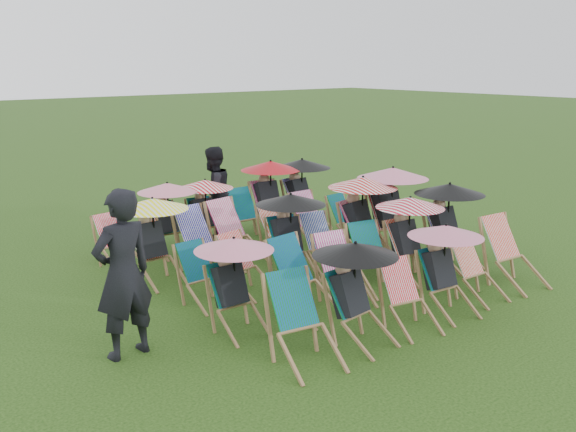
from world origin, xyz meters
TOP-DOWN VIEW (x-y plane):
  - ground at (0.00, 0.00)m, footprint 100.00×100.00m
  - deckchair_0 at (-2.00, -2.19)m, footprint 0.77×0.98m
  - deckchair_1 at (-1.17, -2.18)m, footprint 1.01×1.08m
  - deckchair_2 at (-0.39, -2.30)m, footprint 0.68×0.85m
  - deckchair_3 at (0.39, -2.24)m, footprint 0.99×1.04m
  - deckchair_4 at (1.16, -2.22)m, footprint 0.57×0.78m
  - deckchair_5 at (2.05, -2.22)m, footprint 0.73×0.97m
  - deckchair_6 at (-2.09, -1.00)m, footprint 0.98×1.02m
  - deckchair_7 at (-1.09, -1.14)m, footprint 0.77×0.99m
  - deckchair_8 at (-0.39, -1.13)m, footprint 0.74×0.93m
  - deckchair_9 at (0.35, -1.04)m, footprint 0.76×0.95m
  - deckchair_10 at (1.13, -1.02)m, footprint 1.04×1.09m
  - deckchair_11 at (2.09, -1.03)m, footprint 1.13×1.17m
  - deckchair_12 at (-1.91, 0.00)m, footprint 0.60×0.79m
  - deckchair_13 at (-1.20, 0.01)m, footprint 0.70×0.86m
  - deckchair_14 at (-0.25, 0.17)m, footprint 1.08×1.15m
  - deckchair_15 at (0.32, 0.04)m, footprint 0.70×0.89m
  - deckchair_16 at (1.30, 0.11)m, footprint 1.16×1.25m
  - deckchair_17 at (1.98, 0.11)m, footprint 1.23×1.31m
  - deckchair_18 at (-1.98, 1.26)m, footprint 1.07×1.12m
  - deckchair_19 at (-1.14, 1.28)m, footprint 0.74×0.96m
  - deckchair_20 at (-0.51, 1.24)m, footprint 0.82×1.04m
  - deckchair_21 at (0.32, 1.15)m, footprint 0.57×0.79m
  - deckchair_22 at (1.13, 1.19)m, footprint 0.63×0.88m
  - deckchair_23 at (1.89, 1.11)m, footprint 0.58×0.78m
  - deckchair_24 at (-2.10, 2.34)m, footprint 0.63×0.81m
  - deckchair_25 at (-1.10, 2.45)m, footprint 1.03×1.07m
  - deckchair_26 at (-0.36, 2.44)m, footprint 1.00×1.06m
  - deckchair_27 at (0.48, 2.28)m, footprint 0.62×0.86m
  - deckchair_28 at (1.15, 2.48)m, footprint 1.15×1.22m
  - deckchair_29 at (1.89, 2.38)m, footprint 1.14×1.23m
  - person_left at (-3.43, -0.78)m, footprint 0.75×0.53m
  - person_rear at (0.07, 2.88)m, footprint 0.97×0.84m

SIDE VIEW (x-z plane):
  - ground at x=0.00m, z-range 0.00..0.00m
  - deckchair_23 at x=1.89m, z-range 0.00..0.82m
  - deckchair_24 at x=-2.10m, z-range 0.00..0.82m
  - deckchair_4 at x=1.16m, z-range 0.00..0.82m
  - deckchair_12 at x=-1.91m, z-range 0.00..0.82m
  - deckchair_2 at x=-0.39m, z-range 0.00..0.83m
  - deckchair_13 at x=-1.20m, z-range 0.00..0.84m
  - deckchair_21 at x=0.32m, z-range 0.00..0.85m
  - deckchair_15 at x=0.32m, z-range 0.00..0.88m
  - deckchair_8 at x=-0.39m, z-range 0.00..0.92m
  - deckchair_27 at x=0.48m, z-range 0.00..0.92m
  - deckchair_9 at x=0.35m, z-range 0.00..0.93m
  - deckchair_22 at x=1.13m, z-range 0.00..0.95m
  - deckchair_0 at x=-2.00m, z-range 0.00..0.97m
  - deckchair_19 at x=-1.14m, z-range 0.00..0.98m
  - deckchair_7 at x=-1.09m, z-range 0.00..0.99m
  - deckchair_5 at x=2.05m, z-range 0.00..1.00m
  - deckchair_20 at x=-0.51m, z-range 0.00..1.02m
  - deckchair_6 at x=-2.09m, z-range 0.03..1.19m
  - deckchair_3 at x=0.39m, z-range 0.03..1.20m
  - deckchair_26 at x=-0.36m, z-range 0.03..1.22m
  - deckchair_1 at x=-1.17m, z-range 0.03..1.24m
  - deckchair_25 at x=-1.10m, z-range 0.03..1.25m
  - deckchair_10 at x=1.13m, z-range 0.03..1.27m
  - deckchair_18 at x=-1.98m, z-range 0.03..1.30m
  - deckchair_14 at x=-0.25m, z-range 0.04..1.31m
  - deckchair_11 at x=2.09m, z-range 0.04..1.37m
  - deckchair_29 at x=1.89m, z-range 0.04..1.39m
  - deckchair_28 at x=1.15m, z-range 0.04..1.41m
  - deckchair_16 at x=1.30m, z-range 0.04..1.41m
  - deckchair_17 at x=1.98m, z-range 0.04..1.50m
  - person_rear at x=0.07m, z-range 0.00..1.71m
  - person_left at x=-3.43m, z-range 0.00..1.93m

